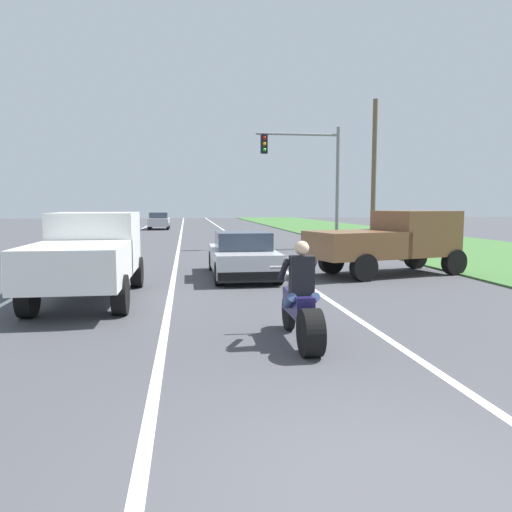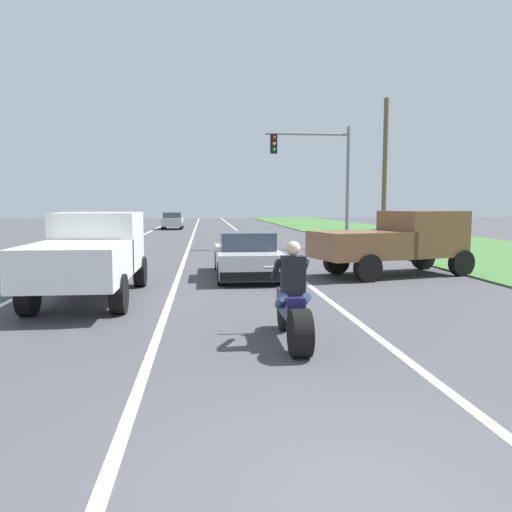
# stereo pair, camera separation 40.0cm
# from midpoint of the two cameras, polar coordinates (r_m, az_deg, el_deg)

# --- Properties ---
(ground_plane) EXTENTS (160.00, 160.00, 0.00)m
(ground_plane) POSITION_cam_midpoint_polar(r_m,az_deg,el_deg) (4.14, 11.29, -25.71)
(ground_plane) COLOR #424247
(lane_stripe_left_solid) EXTENTS (0.14, 120.00, 0.01)m
(lane_stripe_left_solid) POSITION_cam_midpoint_polar(r_m,az_deg,el_deg) (23.79, -18.16, 0.40)
(lane_stripe_left_solid) COLOR white
(lane_stripe_left_solid) RESTS_ON ground
(lane_stripe_right_solid) EXTENTS (0.14, 120.00, 0.01)m
(lane_stripe_right_solid) POSITION_cam_midpoint_polar(r_m,az_deg,el_deg) (23.61, -0.69, 0.66)
(lane_stripe_right_solid) COLOR white
(lane_stripe_right_solid) RESTS_ON ground
(lane_stripe_centre_dashed) EXTENTS (0.14, 120.00, 0.01)m
(lane_stripe_centre_dashed) POSITION_cam_midpoint_polar(r_m,az_deg,el_deg) (23.43, -9.46, 0.53)
(lane_stripe_centre_dashed) COLOR white
(lane_stripe_centre_dashed) RESTS_ON ground
(grass_verge_right) EXTENTS (10.00, 120.00, 0.06)m
(grass_verge_right) POSITION_cam_midpoint_polar(r_m,az_deg,el_deg) (26.85, 21.27, 0.94)
(grass_verge_right) COLOR #3D6B33
(grass_verge_right) RESTS_ON ground
(motorcycle_with_rider) EXTENTS (0.70, 2.21, 1.62)m
(motorcycle_with_rider) POSITION_cam_midpoint_polar(r_m,az_deg,el_deg) (7.68, 3.76, -5.91)
(motorcycle_with_rider) COLOR black
(motorcycle_with_rider) RESTS_ON ground
(sports_car_silver) EXTENTS (1.84, 4.30, 1.37)m
(sports_car_silver) POSITION_cam_midpoint_polar(r_m,az_deg,el_deg) (14.88, -2.35, -0.02)
(sports_car_silver) COLOR #B7B7BC
(sports_car_silver) RESTS_ON ground
(pickup_truck_left_lane_white) EXTENTS (2.02, 4.80, 1.98)m
(pickup_truck_left_lane_white) POSITION_cam_midpoint_polar(r_m,az_deg,el_deg) (11.82, -19.58, 0.43)
(pickup_truck_left_lane_white) COLOR silver
(pickup_truck_left_lane_white) RESTS_ON ground
(pickup_truck_right_shoulder_brown) EXTENTS (5.14, 3.14, 1.98)m
(pickup_truck_right_shoulder_brown) POSITION_cam_midpoint_polar(r_m,az_deg,el_deg) (15.87, 14.62, 1.90)
(pickup_truck_right_shoulder_brown) COLOR brown
(pickup_truck_right_shoulder_brown) RESTS_ON ground
(traffic_light_mast_near) EXTENTS (4.21, 0.34, 6.00)m
(traffic_light_mast_near) POSITION_cam_midpoint_polar(r_m,az_deg,el_deg) (24.95, 6.12, 10.02)
(traffic_light_mast_near) COLOR gray
(traffic_light_mast_near) RESTS_ON ground
(utility_pole_roadside) EXTENTS (0.24, 0.24, 7.36)m
(utility_pole_roadside) POSITION_cam_midpoint_polar(r_m,az_deg,el_deg) (25.70, 12.98, 9.14)
(utility_pole_roadside) COLOR brown
(utility_pole_roadside) RESTS_ON ground
(distant_car_far_ahead) EXTENTS (1.80, 4.00, 1.50)m
(distant_car_far_ahead) POSITION_cam_midpoint_polar(r_m,az_deg,el_deg) (44.98, -11.36, 4.02)
(distant_car_far_ahead) COLOR #B2B2B7
(distant_car_far_ahead) RESTS_ON ground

